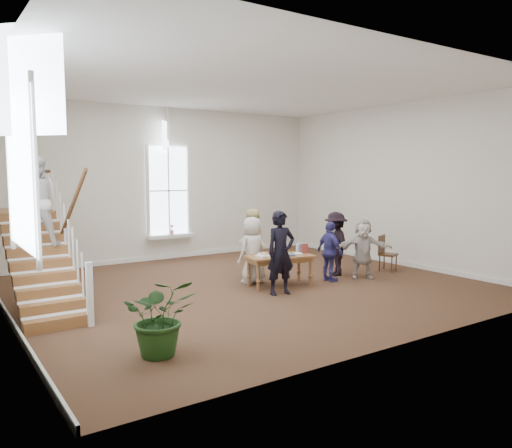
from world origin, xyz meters
TOP-DOWN VIEW (x-y plane):
  - ground at (0.00, 0.00)m, footprint 10.00×10.00m
  - room_shell at (-0.00, 4.39)m, footprint 10.49×10.00m
  - staircase at (-4.34, 0.75)m, footprint 1.10×4.10m
  - library_table at (0.59, -0.32)m, footprint 1.62×1.01m
  - police_officer at (0.15, -0.97)m, footprint 0.70×0.50m
  - elderly_woman at (0.25, 0.28)m, footprint 0.85×0.64m
  - person_yellow at (0.55, 0.78)m, footprint 0.97×0.84m
  - woman_cluster_a at (1.89, -0.60)m, footprint 0.37×0.85m
  - woman_cluster_b at (2.49, -0.15)m, footprint 0.97×1.19m
  - woman_cluster_c at (2.79, -0.80)m, footprint 1.38×1.11m
  - floor_plant at (-3.40, -2.88)m, footprint 1.25×1.17m
  - side_chair at (3.97, -0.46)m, footprint 0.53×0.53m

SIDE VIEW (x-z plane):
  - ground at x=0.00m, z-range 0.00..0.00m
  - room_shell at x=0.00m, z-range -4.60..5.40m
  - side_chair at x=3.97m, z-range 0.05..0.99m
  - floor_plant at x=-3.40m, z-range 0.00..1.13m
  - library_table at x=0.59m, z-range 0.25..1.01m
  - woman_cluster_a at x=1.89m, z-range 0.00..1.43m
  - woman_cluster_c at x=2.79m, z-range 0.00..1.47m
  - elderly_woman at x=0.25m, z-range 0.00..1.56m
  - woman_cluster_b at x=2.49m, z-range 0.00..1.61m
  - person_yellow at x=0.55m, z-range 0.00..1.71m
  - police_officer at x=0.15m, z-range 0.00..1.79m
  - staircase at x=-4.34m, z-range 0.16..3.08m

